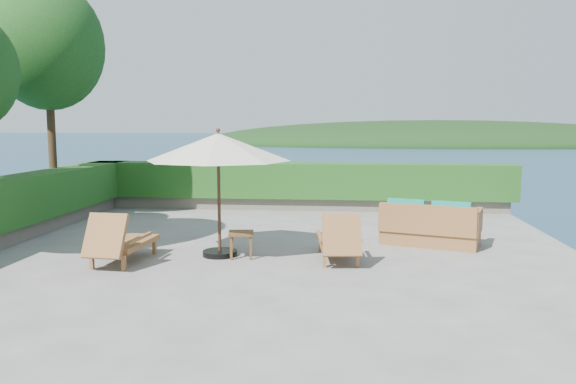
# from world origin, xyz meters

# --- Properties ---
(ground) EXTENTS (12.00, 12.00, 0.00)m
(ground) POSITION_xyz_m (0.00, 0.00, 0.00)
(ground) COLOR gray
(ground) RESTS_ON ground
(foundation) EXTENTS (12.00, 12.00, 3.00)m
(foundation) POSITION_xyz_m (0.00, 0.00, -1.55)
(foundation) COLOR #5C5249
(foundation) RESTS_ON ocean
(offshore_island) EXTENTS (126.00, 57.60, 12.60)m
(offshore_island) POSITION_xyz_m (25.00, 140.00, -3.00)
(offshore_island) COLOR black
(offshore_island) RESTS_ON ocean
(planter_wall_far) EXTENTS (12.00, 0.60, 0.36)m
(planter_wall_far) POSITION_xyz_m (0.00, 5.60, 0.18)
(planter_wall_far) COLOR gray
(planter_wall_far) RESTS_ON ground
(hedge_far) EXTENTS (12.40, 0.90, 1.00)m
(hedge_far) POSITION_xyz_m (0.00, 5.60, 0.85)
(hedge_far) COLOR #164E16
(hedge_far) RESTS_ON planter_wall_far
(tree_far) EXTENTS (2.80, 2.80, 6.03)m
(tree_far) POSITION_xyz_m (-6.00, 3.20, 4.40)
(tree_far) COLOR #3D2D17
(tree_far) RESTS_ON ground
(patio_umbrella) EXTENTS (2.88, 2.88, 2.40)m
(patio_umbrella) POSITION_xyz_m (-0.89, -0.28, 2.03)
(patio_umbrella) COLOR black
(patio_umbrella) RESTS_ON ground
(lounge_left) EXTENTS (0.84, 1.74, 0.98)m
(lounge_left) POSITION_xyz_m (-2.52, -1.03, 0.41)
(lounge_left) COLOR olive
(lounge_left) RESTS_ON ground
(lounge_right) EXTENTS (0.85, 1.70, 0.94)m
(lounge_right) POSITION_xyz_m (1.35, -0.45, 0.39)
(lounge_right) COLOR olive
(lounge_right) RESTS_ON ground
(side_table) EXTENTS (0.52, 0.52, 0.49)m
(side_table) POSITION_xyz_m (-0.46, -0.37, 0.40)
(side_table) COLOR brown
(side_table) RESTS_ON ground
(wicker_loveseat) EXTENTS (2.16, 1.56, 0.96)m
(wicker_loveseat) POSITION_xyz_m (3.20, 1.11, 0.37)
(wicker_loveseat) COLOR olive
(wicker_loveseat) RESTS_ON ground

